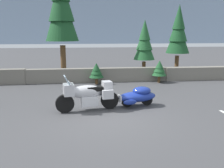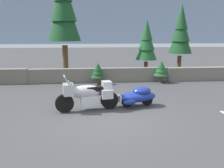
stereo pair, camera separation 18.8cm
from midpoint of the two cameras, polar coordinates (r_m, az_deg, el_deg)
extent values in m
plane|color=#424244|center=(8.23, -1.35, -7.90)|extent=(80.00, 80.00, 0.00)
cube|color=slate|center=(14.04, -3.73, 2.09)|extent=(8.00, 0.45, 0.80)
cube|color=#7F93AD|center=(103.93, -6.59, 14.68)|extent=(240.00, 80.00, 16.00)
cylinder|color=black|center=(8.82, -11.57, -4.53)|extent=(0.67, 0.25, 0.66)
cylinder|color=black|center=(9.09, -1.15, -3.78)|extent=(0.67, 0.25, 0.66)
cube|color=silver|center=(8.91, -5.97, -3.83)|extent=(0.67, 0.54, 0.36)
ellipsoid|color=#B2B2B7|center=(8.81, -6.65, -1.81)|extent=(1.26, 0.64, 0.48)
cube|color=#B2B2B7|center=(8.70, -10.72, -1.30)|extent=(0.44, 0.57, 0.40)
cube|color=#9EB7C6|center=(8.63, -11.14, 0.81)|extent=(0.26, 0.47, 0.34)
cube|color=black|center=(8.84, -4.75, -1.06)|extent=(0.61, 0.45, 0.16)
cube|color=#B2B2B7|center=(8.93, -1.78, -0.24)|extent=(0.38, 0.45, 0.28)
cube|color=#B2B2B7|center=(8.70, -1.58, -2.46)|extent=(0.42, 0.23, 0.32)
cube|color=#B2B2B7|center=(9.26, -2.54, -1.58)|extent=(0.42, 0.23, 0.32)
cylinder|color=silver|center=(8.66, -10.45, 0.20)|extent=(0.16, 0.70, 0.04)
cylinder|color=silver|center=(8.76, -11.31, -2.94)|extent=(0.26, 0.11, 0.54)
cylinder|color=black|center=(9.32, 2.98, -4.10)|extent=(0.45, 0.17, 0.44)
cylinder|color=black|center=(9.62, 7.63, -3.68)|extent=(0.45, 0.17, 0.44)
ellipsoid|color=navy|center=(9.42, 5.36, -2.95)|extent=(1.59, 0.92, 0.40)
ellipsoid|color=navy|center=(9.44, 6.40, -1.57)|extent=(0.80, 0.67, 0.32)
cube|color=silver|center=(9.19, 1.24, -3.41)|extent=(0.11, 0.33, 0.24)
ellipsoid|color=navy|center=(9.02, 3.67, -4.26)|extent=(0.54, 0.23, 0.20)
ellipsoid|color=navy|center=(9.60, 2.35, -3.25)|extent=(0.54, 0.23, 0.20)
cylinder|color=silver|center=(9.11, -1.10, -4.14)|extent=(0.70, 0.17, 0.05)
cylinder|color=brown|center=(15.63, -11.64, 5.13)|extent=(0.34, 0.34, 2.03)
cone|color=#194723|center=(15.57, -12.10, 15.72)|extent=(2.01, 2.01, 3.20)
cylinder|color=brown|center=(15.36, 7.08, 3.30)|extent=(0.23, 0.23, 1.03)
cone|color=#1E5128|center=(15.22, 7.22, 8.78)|extent=(1.30, 1.30, 1.63)
cone|color=#1E5128|center=(15.20, 7.27, 10.63)|extent=(1.01, 1.01, 1.43)
cone|color=#1E5128|center=(15.20, 7.32, 12.48)|extent=(0.71, 0.71, 1.22)
cylinder|color=brown|center=(16.68, 14.54, 4.18)|extent=(0.26, 0.26, 1.32)
cone|color=#194723|center=(16.54, 14.88, 10.62)|extent=(1.50, 1.50, 2.08)
cone|color=#194723|center=(16.55, 15.00, 12.79)|extent=(1.16, 1.16, 1.82)
cone|color=#194723|center=(16.57, 15.12, 14.95)|extent=(0.83, 0.83, 1.56)
cylinder|color=brown|center=(14.15, 10.55, 1.08)|extent=(0.16, 0.16, 0.37)
cone|color=#1E5128|center=(14.06, 10.63, 3.16)|extent=(0.82, 0.82, 0.58)
cone|color=#1E5128|center=(14.04, 10.66, 3.86)|extent=(0.64, 0.64, 0.51)
cone|color=#1E5128|center=(14.02, 10.68, 4.57)|extent=(0.45, 0.45, 0.43)
cylinder|color=brown|center=(13.47, -4.04, 0.66)|extent=(0.16, 0.16, 0.34)
cone|color=#194723|center=(13.39, -4.07, 2.69)|extent=(0.80, 0.80, 0.54)
cone|color=#194723|center=(13.36, -4.08, 3.38)|extent=(0.62, 0.62, 0.47)
cone|color=#194723|center=(13.34, -4.09, 4.07)|extent=(0.44, 0.44, 0.40)
camera|label=1|loc=(0.09, -90.57, -0.12)|focal=39.09mm
camera|label=2|loc=(0.09, 89.43, 0.12)|focal=39.09mm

